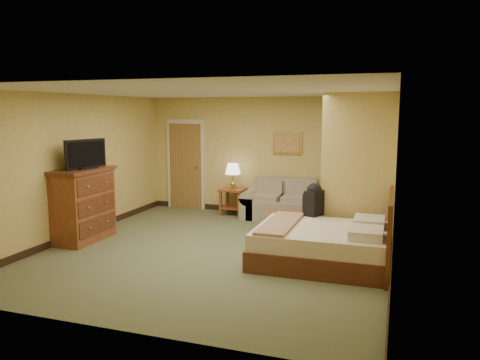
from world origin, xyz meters
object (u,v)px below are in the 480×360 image
at_px(loveseat, 282,206).
at_px(bed, 327,244).
at_px(dresser, 83,204).
at_px(coffee_table, 287,221).

height_order(loveseat, bed, bed).
distance_m(loveseat, dresser, 4.07).
distance_m(coffee_table, bed, 1.44).
xyz_separation_m(loveseat, dresser, (-2.96, -2.76, 0.38)).
relative_size(dresser, bed, 0.64).
distance_m(dresser, bed, 4.31).
bearing_deg(dresser, coffee_table, 19.83).
distance_m(coffee_table, dresser, 3.64).
bearing_deg(coffee_table, dresser, -160.17).
xyz_separation_m(dresser, bed, (4.29, 0.09, -0.35)).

